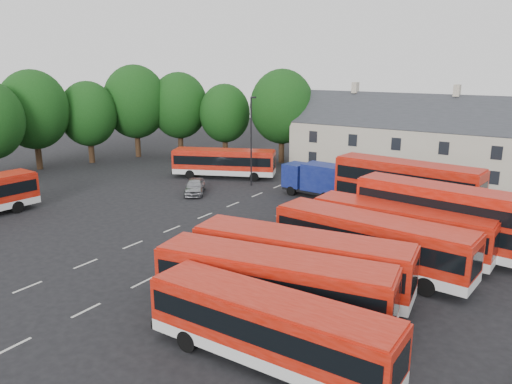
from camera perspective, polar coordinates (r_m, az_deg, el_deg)
ground at (r=37.13m, az=-11.66°, el=-5.01°), size 140.00×140.00×0.00m
lane_markings at (r=36.92m, az=-6.70°, el=-4.90°), size 5.15×33.80×0.01m
treeline at (r=63.64m, az=-13.27°, el=9.22°), size 29.92×32.59×12.01m
terrace_houses at (r=56.41m, az=21.45°, el=5.04°), size 35.70×7.13×10.06m
bus_row_a at (r=21.19m, az=1.51°, el=-14.88°), size 10.97×2.64×3.10m
bus_row_b at (r=24.58m, az=1.89°, el=-10.15°), size 12.04×4.52×3.33m
bus_row_c at (r=27.25m, az=5.10°, el=-7.55°), size 12.21×4.23×3.38m
bus_row_d at (r=30.67m, az=13.05°, el=-5.28°), size 12.22×3.80×3.40m
bus_row_e at (r=33.79m, az=16.19°, el=-3.76°), size 11.67×3.16×3.27m
bus_dd_south at (r=35.09m, az=20.19°, el=-2.40°), size 11.18×3.83×4.49m
bus_dd_north at (r=41.28m, az=16.79°, el=0.54°), size 11.68×3.85×4.70m
bus_north at (r=54.31m, az=-3.68°, el=3.56°), size 11.10×6.69×3.11m
box_truck at (r=46.51m, az=7.52°, el=1.47°), size 7.43×2.81×3.18m
silver_car at (r=48.17m, az=-7.00°, el=0.67°), size 3.91×4.63×1.50m
lamppost at (r=50.25m, az=-0.54°, el=6.08°), size 0.62×0.24×9.00m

